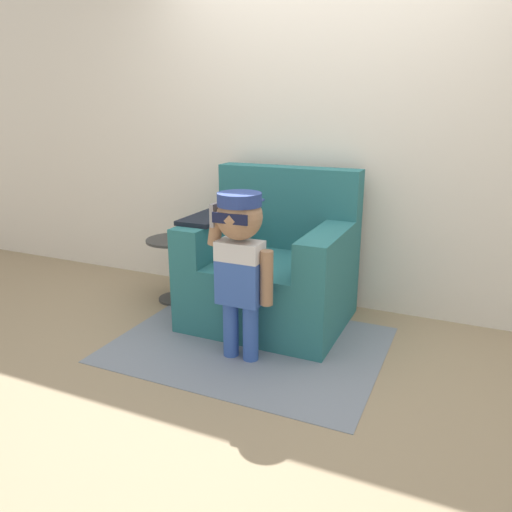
# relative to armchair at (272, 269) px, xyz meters

# --- Properties ---
(ground_plane) EXTENTS (10.00, 10.00, 0.00)m
(ground_plane) POSITION_rel_armchair_xyz_m (0.22, -0.12, -0.37)
(ground_plane) COLOR #998466
(wall_back) EXTENTS (10.00, 0.05, 2.60)m
(wall_back) POSITION_rel_armchair_xyz_m (0.22, 0.48, 0.93)
(wall_back) COLOR silver
(wall_back) RESTS_ON ground_plane
(armchair) EXTENTS (1.06, 0.87, 1.04)m
(armchair) POSITION_rel_armchair_xyz_m (0.00, 0.00, 0.00)
(armchair) COLOR #286B70
(armchair) RESTS_ON ground_plane
(person_child) EXTENTS (0.41, 0.31, 1.00)m
(person_child) POSITION_rel_armchair_xyz_m (0.06, -0.61, 0.30)
(person_child) COLOR #3356AD
(person_child) RESTS_ON ground_plane
(side_table) EXTENTS (0.41, 0.41, 0.49)m
(side_table) POSITION_rel_armchair_xyz_m (-0.81, 0.02, -0.07)
(side_table) COLOR #333333
(side_table) RESTS_ON ground_plane
(rug) EXTENTS (1.64, 1.25, 0.01)m
(rug) POSITION_rel_armchair_xyz_m (0.03, -0.44, -0.36)
(rug) COLOR gray
(rug) RESTS_ON ground_plane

